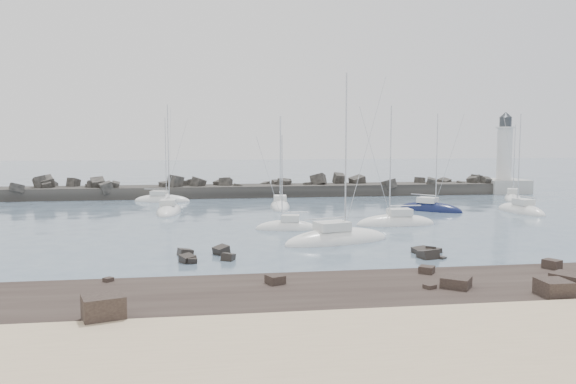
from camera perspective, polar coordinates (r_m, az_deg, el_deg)
The scene contains 16 objects.
ground at distance 53.50m, azimuth -3.96°, elevation -4.57°, with size 400.00×400.00×0.00m, color #4A5F74.
sand_strip at distance 22.88m, azimuth 2.42°, elevation -18.49°, with size 140.00×14.00×1.00m, color #D0B890.
rock_shelf at distance 32.19m, azimuth -0.37°, elevation -11.28°, with size 140.00×12.00×2.01m.
rock_cluster_near at distance 44.72m, azimuth -8.72°, elevation -6.37°, with size 4.71×4.31×1.28m.
rock_cluster_far at distance 46.49m, azimuth 14.04°, elevation -6.10°, with size 2.87×3.45×1.18m.
breakwater at distance 91.06m, azimuth -10.27°, elevation -0.31°, with size 115.00×7.61×5.21m.
lighthouse at distance 104.06m, azimuth 21.06°, elevation 1.65°, with size 7.00×7.00×14.60m.
sailboat_3 at distance 72.36m, azimuth -12.02°, elevation -1.95°, with size 3.27×9.41×14.66m.
sailboat_4 at distance 85.30m, azimuth -12.68°, elevation -0.86°, with size 8.85×4.59×13.37m.
sailboat_5 at distance 57.62m, azimuth -0.07°, elevation -3.70°, with size 6.76×3.11×10.53m.
sailboat_6 at distance 75.65m, azimuth -0.81°, elevation -1.51°, with size 3.38×8.58×13.28m.
sailboat_7 at distance 50.78m, azimuth 4.98°, elevation -4.95°, with size 10.82×5.99×16.30m.
sailboat_8 at distance 75.07m, azimuth 14.25°, elevation -1.73°, with size 7.86×7.90×13.52m.
sailboat_9 at distance 61.82m, azimuth 10.89°, elevation -3.16°, with size 8.74×2.74×13.89m.
sailboat_10 at distance 76.80m, azimuth 22.58°, elevation -1.82°, with size 3.65×8.69×13.47m.
sailboat_12 at distance 92.16m, azimuth 21.86°, elevation -0.65°, with size 6.02×7.87×12.46m.
Camera 1 is at (-3.91, -52.55, 9.27)m, focal length 35.00 mm.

